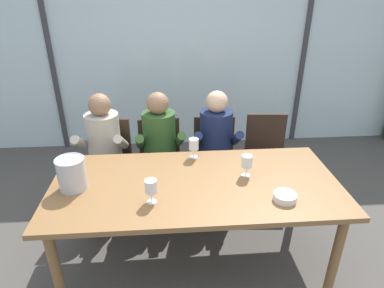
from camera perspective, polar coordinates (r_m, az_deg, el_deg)
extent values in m
plane|color=#4C4742|center=(3.76, -0.77, -8.33)|extent=(14.00, 14.00, 0.00)
cube|color=silver|center=(4.49, -1.99, 15.52)|extent=(7.36, 0.03, 2.60)
cube|color=#38383D|center=(4.71, -23.22, 13.99)|extent=(0.06, 0.06, 2.60)
cube|color=#38383D|center=(4.84, 18.76, 14.98)|extent=(0.06, 0.06, 2.60)
cube|color=#477A38|center=(8.41, -3.20, 17.28)|extent=(13.36, 2.40, 1.66)
cube|color=olive|center=(2.51, 0.62, -7.01)|extent=(2.16, 1.01, 0.04)
cylinder|color=olive|center=(2.57, -22.38, -19.71)|extent=(0.07, 0.07, 0.74)
cylinder|color=olive|center=(2.71, 23.61, -17.19)|extent=(0.07, 0.07, 0.74)
cylinder|color=olive|center=(3.16, -18.36, -9.29)|extent=(0.07, 0.07, 0.74)
cylinder|color=olive|center=(3.27, 17.47, -7.79)|extent=(0.07, 0.07, 0.74)
cube|color=#332319|center=(3.43, -14.39, -3.72)|extent=(0.49, 0.49, 0.03)
cube|color=#332319|center=(3.50, -13.95, 1.07)|extent=(0.42, 0.08, 0.42)
cylinder|color=#332319|center=(3.46, -17.82, -8.62)|extent=(0.04, 0.04, 0.45)
cylinder|color=#332319|center=(3.36, -11.62, -8.99)|extent=(0.04, 0.04, 0.45)
cylinder|color=#332319|center=(3.76, -16.04, -5.35)|extent=(0.04, 0.04, 0.45)
cylinder|color=#332319|center=(3.67, -10.34, -5.59)|extent=(0.04, 0.04, 0.45)
cube|color=#332319|center=(3.34, -5.31, -3.78)|extent=(0.47, 0.47, 0.03)
cube|color=#332319|center=(3.42, -5.70, 1.11)|extent=(0.42, 0.07, 0.42)
cylinder|color=#332319|center=(3.31, -8.22, -9.24)|extent=(0.04, 0.04, 0.45)
cylinder|color=#332319|center=(3.33, -1.60, -8.74)|extent=(0.04, 0.04, 0.45)
cylinder|color=#332319|center=(3.63, -8.38, -5.78)|extent=(0.04, 0.04, 0.45)
cylinder|color=#332319|center=(3.64, -2.38, -5.35)|extent=(0.04, 0.04, 0.45)
cube|color=#332319|center=(3.38, 3.89, -3.34)|extent=(0.47, 0.47, 0.03)
cube|color=#332319|center=(3.46, 3.79, 1.51)|extent=(0.42, 0.07, 0.42)
cylinder|color=#332319|center=(3.34, 0.68, -8.53)|extent=(0.04, 0.04, 0.45)
cylinder|color=#332319|center=(3.37, 7.23, -8.46)|extent=(0.04, 0.04, 0.45)
cylinder|color=#332319|center=(3.66, 0.61, -5.14)|extent=(0.04, 0.04, 0.45)
cylinder|color=#332319|center=(3.69, 6.55, -5.10)|extent=(0.04, 0.04, 0.45)
cube|color=#332319|center=(3.53, 12.86, -2.66)|extent=(0.48, 0.48, 0.03)
cube|color=#332319|center=(3.61, 12.61, 1.97)|extent=(0.42, 0.07, 0.42)
cylinder|color=#332319|center=(3.46, 9.96, -7.68)|extent=(0.04, 0.04, 0.45)
cylinder|color=#332319|center=(3.54, 16.10, -7.53)|extent=(0.04, 0.04, 0.45)
cylinder|color=#332319|center=(3.78, 9.13, -4.47)|extent=(0.04, 0.04, 0.45)
cylinder|color=#332319|center=(3.85, 14.74, -4.41)|extent=(0.04, 0.04, 0.45)
cylinder|color=#B7AD9E|center=(3.31, -14.96, 0.77)|extent=(0.34, 0.34, 0.52)
sphere|color=#936B4C|center=(3.18, -15.69, 6.55)|extent=(0.21, 0.21, 0.21)
cube|color=#47423D|center=(3.28, -16.69, -4.86)|extent=(0.15, 0.41, 0.13)
cube|color=#47423D|center=(3.24, -13.61, -4.88)|extent=(0.15, 0.41, 0.13)
cylinder|color=#47423D|center=(3.26, -16.94, -10.58)|extent=(0.10, 0.10, 0.48)
cylinder|color=#47423D|center=(3.22, -13.80, -10.69)|extent=(0.10, 0.10, 0.48)
cylinder|color=#B7AD9E|center=(3.25, -18.71, 0.23)|extent=(0.10, 0.33, 0.26)
cylinder|color=#B7AD9E|center=(3.15, -12.11, 0.31)|extent=(0.10, 0.33, 0.26)
cylinder|color=#2D5123|center=(3.25, -5.66, 1.11)|extent=(0.35, 0.35, 0.52)
sphere|color=#936B4C|center=(3.12, -5.94, 7.01)|extent=(0.21, 0.21, 0.21)
cube|color=#47423D|center=(3.19, -6.80, -4.74)|extent=(0.16, 0.41, 0.13)
cube|color=#47423D|center=(3.20, -3.57, -4.50)|extent=(0.16, 0.41, 0.13)
cylinder|color=#47423D|center=(3.17, -6.33, -10.61)|extent=(0.10, 0.10, 0.48)
cylinder|color=#47423D|center=(3.18, -3.05, -10.35)|extent=(0.10, 0.10, 0.48)
cylinder|color=#2D5123|center=(3.13, -8.98, 0.37)|extent=(0.11, 0.33, 0.26)
cylinder|color=#2D5123|center=(3.15, -2.07, 0.87)|extent=(0.11, 0.33, 0.26)
cylinder|color=#192347|center=(3.28, 4.12, 1.42)|extent=(0.33, 0.33, 0.52)
sphere|color=#DBAD89|center=(3.15, 4.32, 7.29)|extent=(0.21, 0.21, 0.21)
cube|color=#47423D|center=(3.22, 2.76, -4.30)|extent=(0.14, 0.40, 0.13)
cube|color=#47423D|center=(3.24, 5.94, -4.21)|extent=(0.14, 0.40, 0.13)
cylinder|color=#47423D|center=(3.20, 2.98, -10.14)|extent=(0.10, 0.10, 0.48)
cylinder|color=#47423D|center=(3.22, 6.22, -10.01)|extent=(0.10, 0.10, 0.48)
cylinder|color=#192347|center=(3.15, 0.93, 0.88)|extent=(0.09, 0.33, 0.26)
cylinder|color=#192347|center=(3.19, 7.76, 1.00)|extent=(0.09, 0.33, 0.26)
cylinder|color=#B7B7BC|center=(2.52, -20.05, -4.90)|extent=(0.20, 0.20, 0.24)
torus|color=silver|center=(2.47, -20.47, -2.54)|extent=(0.21, 0.21, 0.01)
cylinder|color=silver|center=(2.39, 15.75, -8.80)|extent=(0.16, 0.16, 0.05)
cylinder|color=silver|center=(2.84, 0.30, -2.26)|extent=(0.07, 0.07, 0.00)
cylinder|color=silver|center=(2.82, 0.30, -1.55)|extent=(0.01, 0.01, 0.07)
cylinder|color=silver|center=(2.78, 0.30, 0.00)|extent=(0.08, 0.08, 0.09)
cylinder|color=#560C1E|center=(2.80, 0.30, -0.49)|extent=(0.07, 0.07, 0.04)
cylinder|color=silver|center=(2.62, 9.27, -5.34)|extent=(0.07, 0.07, 0.00)
cylinder|color=silver|center=(2.60, 9.33, -4.59)|extent=(0.01, 0.01, 0.07)
cylinder|color=silver|center=(2.55, 9.47, -2.96)|extent=(0.08, 0.08, 0.09)
cylinder|color=silver|center=(2.31, -6.94, -9.84)|extent=(0.07, 0.07, 0.00)
cylinder|color=silver|center=(2.29, -7.00, -9.04)|extent=(0.01, 0.01, 0.07)
cylinder|color=silver|center=(2.24, -7.11, -7.26)|extent=(0.08, 0.08, 0.09)
cylinder|color=#E0D184|center=(2.26, -7.08, -7.83)|extent=(0.07, 0.07, 0.04)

